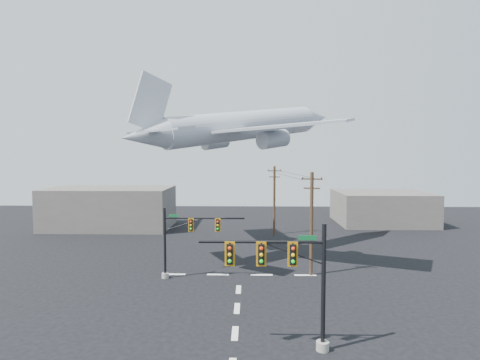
{
  "coord_description": "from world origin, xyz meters",
  "views": [
    {
      "loc": [
        0.88,
        -24.06,
        11.1
      ],
      "look_at": [
        0.19,
        5.0,
        9.18
      ],
      "focal_mm": 30.0,
      "sensor_mm": 36.0,
      "label": 1
    }
  ],
  "objects_px": {
    "signal_mast_near": "(292,279)",
    "airliner": "(243,126)",
    "utility_pole_a": "(311,222)",
    "signal_mast_far": "(183,240)",
    "utility_pole_b": "(274,199)"
  },
  "relations": [
    {
      "from": "signal_mast_far",
      "to": "airliner",
      "type": "bearing_deg",
      "value": 58.54
    },
    {
      "from": "utility_pole_b",
      "to": "signal_mast_near",
      "type": "bearing_deg",
      "value": -79.52
    },
    {
      "from": "signal_mast_near",
      "to": "airliner",
      "type": "distance_m",
      "value": 23.91
    },
    {
      "from": "utility_pole_b",
      "to": "airliner",
      "type": "distance_m",
      "value": 14.99
    },
    {
      "from": "signal_mast_near",
      "to": "utility_pole_b",
      "type": "xyz_separation_m",
      "value": [
        1.04,
        32.71,
        0.82
      ]
    },
    {
      "from": "signal_mast_far",
      "to": "airliner",
      "type": "xyz_separation_m",
      "value": [
        5.25,
        8.59,
        10.59
      ]
    },
    {
      "from": "signal_mast_far",
      "to": "airliner",
      "type": "relative_size",
      "value": 0.31
    },
    {
      "from": "utility_pole_b",
      "to": "airliner",
      "type": "relative_size",
      "value": 0.39
    },
    {
      "from": "signal_mast_far",
      "to": "utility_pole_b",
      "type": "distance_m",
      "value": 21.9
    },
    {
      "from": "utility_pole_a",
      "to": "airliner",
      "type": "relative_size",
      "value": 0.39
    },
    {
      "from": "utility_pole_a",
      "to": "signal_mast_far",
      "type": "bearing_deg",
      "value": -157.21
    },
    {
      "from": "signal_mast_far",
      "to": "signal_mast_near",
      "type": "bearing_deg",
      "value": -57.37
    },
    {
      "from": "signal_mast_far",
      "to": "airliner",
      "type": "height_order",
      "value": "airliner"
    },
    {
      "from": "signal_mast_far",
      "to": "utility_pole_a",
      "type": "height_order",
      "value": "utility_pole_a"
    },
    {
      "from": "signal_mast_near",
      "to": "airliner",
      "type": "bearing_deg",
      "value": 98.03
    }
  ]
}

